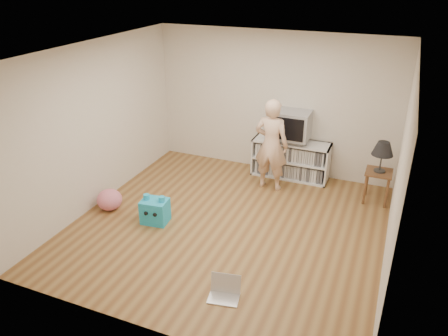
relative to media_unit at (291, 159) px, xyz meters
The scene contains 13 objects.
ground 2.11m from the media_unit, 101.89° to the right, with size 4.50×4.50×0.00m, color brown.
walls 2.29m from the media_unit, 101.89° to the right, with size 4.52×4.52×2.60m.
ceiling 3.06m from the media_unit, 101.89° to the right, with size 4.50×4.50×0.01m, color white.
media_unit is the anchor object (origin of this frame).
dvd_deck 0.39m from the media_unit, 90.00° to the right, with size 0.45×0.35×0.07m, color gray.
crt_tv 0.67m from the media_unit, 90.00° to the right, with size 0.60×0.53×0.50m.
side_table 1.61m from the media_unit, 13.87° to the right, with size 0.42×0.42×0.55m.
table_lamp 1.71m from the media_unit, 13.87° to the right, with size 0.34×0.34×0.52m.
person 0.78m from the media_unit, 110.31° to the right, with size 0.59×0.39×1.63m, color beige.
laptop 3.49m from the media_unit, 88.12° to the right, with size 0.41×0.35×0.25m.
playing_cards 3.24m from the media_unit, 91.07° to the right, with size 0.07×0.09×0.02m, color #476FBF.
plush_blue 2.80m from the media_unit, 122.53° to the right, with size 0.43×0.38×0.46m.
plush_pink 3.31m from the media_unit, 135.98° to the right, with size 0.40×0.40×0.34m, color #DB6F88.
Camera 1 is at (2.10, -5.23, 3.61)m, focal length 35.00 mm.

